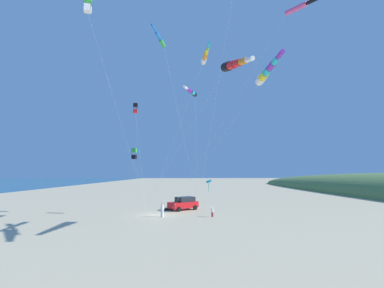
% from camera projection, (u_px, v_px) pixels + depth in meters
% --- Properties ---
extents(ground_plane, '(600.00, 600.00, 0.00)m').
position_uv_depth(ground_plane, '(156.00, 215.00, 33.96)').
color(ground_plane, '#C6B58C').
extents(parked_car, '(4.56, 4.04, 1.85)m').
position_uv_depth(parked_car, '(184.00, 203.00, 38.82)').
color(parked_car, red).
rests_on(parked_car, ground_plane).
extents(cooler_box, '(0.62, 0.42, 0.42)m').
position_uv_depth(cooler_box, '(167.00, 209.00, 38.20)').
color(cooler_box, black).
rests_on(cooler_box, ground_plane).
extents(person_adult_flyer, '(0.66, 0.64, 1.84)m').
position_uv_depth(person_adult_flyer, '(162.00, 209.00, 32.48)').
color(person_adult_flyer, silver).
rests_on(person_adult_flyer, ground_plane).
extents(person_child_green_jacket, '(0.42, 0.33, 1.31)m').
position_uv_depth(person_child_green_jacket, '(212.00, 211.00, 32.54)').
color(person_child_green_jacket, '#B72833').
rests_on(person_child_green_jacket, ground_plane).
extents(kite_windsock_red_high_left, '(5.26, 12.29, 18.58)m').
position_uv_depth(kite_windsock_red_high_left, '(160.00, 40.00, 26.45)').
color(kite_windsock_red_high_left, green).
rests_on(kite_windsock_red_high_left, ground_plane).
extents(kite_box_magenta_far_left, '(3.74, 15.43, 19.87)m').
position_uv_depth(kite_box_magenta_far_left, '(88.00, 4.00, 22.25)').
color(kite_box_magenta_far_left, green).
rests_on(kite_box_magenta_far_left, ground_plane).
extents(kite_windsock_long_streamer_left, '(7.37, 10.29, 18.65)m').
position_uv_depth(kite_windsock_long_streamer_left, '(205.00, 57.00, 30.05)').
color(kite_windsock_long_streamer_left, white).
rests_on(kite_windsock_long_streamer_left, ground_plane).
extents(kite_windsock_white_trailing, '(2.11, 14.36, 13.55)m').
position_uv_depth(kite_windsock_white_trailing, '(192.00, 92.00, 25.76)').
color(kite_windsock_white_trailing, black).
rests_on(kite_windsock_white_trailing, ground_plane).
extents(kite_box_striped_overhead, '(1.43, 3.74, 14.54)m').
position_uv_depth(kite_box_striped_overhead, '(135.00, 108.00, 36.02)').
color(kite_box_striped_overhead, black).
rests_on(kite_box_striped_overhead, ground_plane).
extents(kite_windsock_long_streamer_right, '(10.00, 16.80, 15.11)m').
position_uv_depth(kite_windsock_long_streamer_right, '(266.00, 73.00, 25.56)').
color(kite_windsock_long_streamer_right, white).
rests_on(kite_windsock_long_streamer_right, ground_plane).
extents(kite_box_black_fish_shape, '(1.61, 5.46, 8.47)m').
position_uv_depth(kite_box_black_fish_shape, '(134.00, 154.00, 35.04)').
color(kite_box_black_fish_shape, green).
rests_on(kite_box_black_fish_shape, ground_plane).
extents(kite_windsock_yellow_midlevel, '(15.62, 12.08, 20.88)m').
position_uv_depth(kite_windsock_yellow_midlevel, '(307.00, 3.00, 24.44)').
color(kite_windsock_yellow_midlevel, '#EF4C93').
rests_on(kite_windsock_yellow_midlevel, ground_plane).
extents(kite_windsock_teal_far_right, '(10.27, 12.69, 14.89)m').
position_uv_depth(kite_windsock_teal_far_right, '(234.00, 65.00, 22.22)').
color(kite_windsock_teal_far_right, black).
rests_on(kite_windsock_teal_far_right, ground_plane).
extents(kite_delta_checkered_midright, '(7.50, 1.86, 4.37)m').
position_uv_depth(kite_delta_checkered_midright, '(208.00, 181.00, 40.52)').
color(kite_delta_checkered_midright, '#1EB7C6').
rests_on(kite_delta_checkered_midright, ground_plane).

